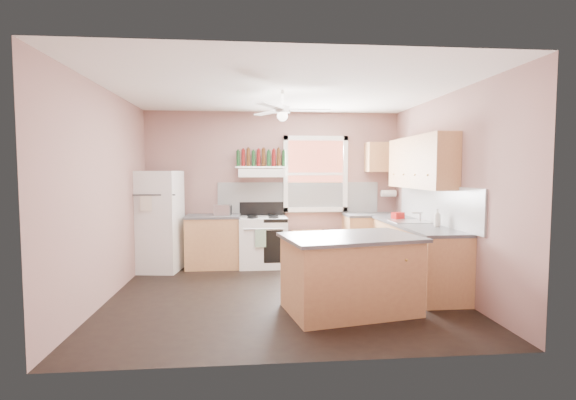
{
  "coord_description": "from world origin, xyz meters",
  "views": [
    {
      "loc": [
        -0.43,
        -5.47,
        1.66
      ],
      "look_at": [
        0.1,
        0.3,
        1.25
      ],
      "focal_mm": 26.0,
      "sensor_mm": 36.0,
      "label": 1
    }
  ],
  "objects": [
    {
      "name": "ceiling",
      "position": [
        0.0,
        0.0,
        2.7
      ],
      "size": [
        4.5,
        4.5,
        0.0
      ],
      "primitive_type": "plane",
      "color": "white",
      "rests_on": "ground"
    },
    {
      "name": "wall_back",
      "position": [
        0.0,
        2.02,
        1.35
      ],
      "size": [
        4.5,
        0.05,
        2.7
      ],
      "primitive_type": "cube",
      "color": "#89635B",
      "rests_on": "ground"
    },
    {
      "name": "counter_corner",
      "position": [
        1.75,
        1.7,
        0.88
      ],
      "size": [
        1.02,
        0.62,
        0.04
      ],
      "primitive_type": "cube",
      "color": "#424245",
      "rests_on": "base_cabinet_corner"
    },
    {
      "name": "toaster",
      "position": [
        -0.89,
        1.64,
        0.99
      ],
      "size": [
        0.31,
        0.22,
        0.18
      ],
      "primitive_type": "cube",
      "rotation": [
        0.0,
        0.0,
        -0.22
      ],
      "color": "silver",
      "rests_on": "counter_left"
    },
    {
      "name": "bottle_shelf",
      "position": [
        -0.23,
        1.87,
        1.72
      ],
      "size": [
        0.9,
        0.26,
        0.03
      ],
      "primitive_type": "cube",
      "color": "white",
      "rests_on": "range_hood"
    },
    {
      "name": "base_cabinet_corner",
      "position": [
        1.75,
        1.7,
        0.43
      ],
      "size": [
        1.0,
        0.6,
        0.86
      ],
      "primitive_type": "cube",
      "color": "#A97046",
      "rests_on": "floor"
    },
    {
      "name": "floor",
      "position": [
        0.0,
        0.0,
        0.0
      ],
      "size": [
        4.5,
        4.5,
        0.0
      ],
      "primitive_type": "plane",
      "color": "black",
      "rests_on": "ground"
    },
    {
      "name": "island_top",
      "position": [
        0.74,
        -0.73,
        0.88
      ],
      "size": [
        1.7,
        1.28,
        0.04
      ],
      "primitive_type": "cube",
      "rotation": [
        0.0,
        0.0,
        0.2
      ],
      "color": "#424245",
      "rests_on": "island"
    },
    {
      "name": "base_cabinet_left",
      "position": [
        -1.06,
        1.7,
        0.43
      ],
      "size": [
        0.9,
        0.6,
        0.86
      ],
      "primitive_type": "cube",
      "color": "#A97046",
      "rests_on": "floor"
    },
    {
      "name": "wine_bottles",
      "position": [
        -0.23,
        1.87,
        1.88
      ],
      "size": [
        0.86,
        0.06,
        0.31
      ],
      "color": "#143819",
      "rests_on": "bottle_shelf"
    },
    {
      "name": "upper_cabinet_right",
      "position": [
        2.08,
        0.5,
        1.78
      ],
      "size": [
        0.33,
        1.8,
        0.76
      ],
      "primitive_type": "cube",
      "color": "#A97046",
      "rests_on": "wall_right"
    },
    {
      "name": "window_view",
      "position": [
        0.75,
        1.98,
        1.6
      ],
      "size": [
        1.0,
        0.02,
        1.2
      ],
      "primitive_type": "cube",
      "color": "brown",
      "rests_on": "wall_back"
    },
    {
      "name": "faucet",
      "position": [
        2.1,
        0.5,
        0.97
      ],
      "size": [
        0.03,
        0.03,
        0.14
      ],
      "primitive_type": "cylinder",
      "color": "silver",
      "rests_on": "sink"
    },
    {
      "name": "refrigerator",
      "position": [
        -1.95,
        1.54,
        0.83
      ],
      "size": [
        0.78,
        0.76,
        1.66
      ],
      "primitive_type": "cube",
      "rotation": [
        0.0,
        0.0,
        -0.13
      ],
      "color": "white",
      "rests_on": "floor"
    },
    {
      "name": "sink",
      "position": [
        1.94,
        0.5,
        0.9
      ],
      "size": [
        0.55,
        0.45,
        0.03
      ],
      "primitive_type": "cube",
      "color": "silver",
      "rests_on": "counter_right"
    },
    {
      "name": "cart",
      "position": [
        0.6,
        1.75,
        0.28
      ],
      "size": [
        0.6,
        0.44,
        0.55
      ],
      "primitive_type": "cube",
      "rotation": [
        0.0,
        0.0,
        0.14
      ],
      "color": "#A97046",
      "rests_on": "floor"
    },
    {
      "name": "soap_bottle",
      "position": [
        2.1,
        -0.06,
        1.02
      ],
      "size": [
        0.13,
        0.13,
        0.24
      ],
      "primitive_type": "imported",
      "rotation": [
        0.0,
        0.0,
        5.53
      ],
      "color": "silver",
      "rests_on": "counter_right"
    },
    {
      "name": "red_caddy",
      "position": [
        1.91,
        0.91,
        0.95
      ],
      "size": [
        0.21,
        0.18,
        0.1
      ],
      "primitive_type": "cube",
      "rotation": [
        0.0,
        0.0,
        0.41
      ],
      "color": "#A9120E",
      "rests_on": "counter_right"
    },
    {
      "name": "counter_left",
      "position": [
        -1.06,
        1.7,
        0.88
      ],
      "size": [
        0.92,
        0.62,
        0.04
      ],
      "primitive_type": "cube",
      "color": "#424245",
      "rests_on": "base_cabinet_left"
    },
    {
      "name": "ceiling_fan_hub",
      "position": [
        0.0,
        0.0,
        2.45
      ],
      "size": [
        0.2,
        0.2,
        0.08
      ],
      "primitive_type": "cylinder",
      "color": "white",
      "rests_on": "ceiling"
    },
    {
      "name": "base_cabinet_right",
      "position": [
        1.95,
        0.3,
        0.43
      ],
      "size": [
        0.6,
        2.2,
        0.86
      ],
      "primitive_type": "cube",
      "color": "#A97046",
      "rests_on": "floor"
    },
    {
      "name": "paper_towel",
      "position": [
        2.07,
        1.86,
        1.25
      ],
      "size": [
        0.26,
        0.12,
        0.12
      ],
      "primitive_type": "cylinder",
      "rotation": [
        0.0,
        1.57,
        0.0
      ],
      "color": "white",
      "rests_on": "wall_back"
    },
    {
      "name": "upper_cabinet_corner",
      "position": [
        1.95,
        1.83,
        1.9
      ],
      "size": [
        0.6,
        0.33,
        0.52
      ],
      "primitive_type": "cube",
      "color": "#A97046",
      "rests_on": "wall_back"
    },
    {
      "name": "island",
      "position": [
        0.74,
        -0.73,
        0.43
      ],
      "size": [
        1.6,
        1.18,
        0.86
      ],
      "primitive_type": "cube",
      "rotation": [
        0.0,
        0.0,
        0.2
      ],
      "color": "#A97046",
      "rests_on": "floor"
    },
    {
      "name": "backsplash_back",
      "position": [
        0.45,
        1.99,
        1.18
      ],
      "size": [
        2.9,
        0.03,
        0.55
      ],
      "primitive_type": "cube",
      "color": "white",
      "rests_on": "wall_back"
    },
    {
      "name": "wall_left",
      "position": [
        -2.27,
        0.0,
        1.35
      ],
      "size": [
        0.05,
        4.0,
        2.7
      ],
      "primitive_type": "cube",
      "color": "#89635B",
      "rests_on": "ground"
    },
    {
      "name": "stove",
      "position": [
        -0.21,
        1.68,
        0.43
      ],
      "size": [
        0.82,
        0.65,
        0.86
      ],
      "primitive_type": "cube",
      "rotation": [
        0.0,
        0.0,
        0.01
      ],
      "color": "white",
      "rests_on": "floor"
    },
    {
      "name": "backsplash_right",
      "position": [
        2.23,
        0.3,
        1.18
      ],
      "size": [
        0.03,
        2.6,
        0.55
      ],
      "primitive_type": "cube",
      "color": "white",
      "rests_on": "wall_right"
    },
    {
      "name": "range_hood",
      "position": [
        -0.23,
        1.75,
        1.62
      ],
      "size": [
        0.78,
        0.5,
        0.14
      ],
      "primitive_type": "cube",
      "color": "white",
      "rests_on": "wall_back"
    },
    {
      "name": "wall_right",
      "position": [
        2.27,
        0.0,
        1.35
      ],
      "size": [
        0.05,
        4.0,
        2.7
      ],
      "primitive_type": "cube",
      "color": "#89635B",
      "rests_on": "ground"
    },
    {
      "name": "counter_right",
      "position": [
        1.94,
        0.3,
        0.88
      ],
      "size": [
        0.62,
        2.22,
        0.04
      ],
      "primitive_type": "cube",
      "color": "#424245",
      "rests_on": "base_cabinet_right"
    },
    {
      "name": "window_frame",
      "position": [
        0.75,
        1.96,
        1.6
      ],
      "size": [
        1.16,
        0.07,
        1.36
      ],
      "primitive_type": "cube",
      "color": "white",
      "rests_on": "wall_back"
    }
  ]
}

